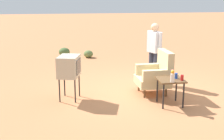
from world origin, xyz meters
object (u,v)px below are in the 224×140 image
(tv_on_stand, at_px, (69,67))
(soda_can_red, at_px, (182,78))
(person_standing, at_px, (154,49))
(armchair, at_px, (156,74))
(side_table, at_px, (170,83))
(soda_can_blue, at_px, (176,76))
(flower_vase, at_px, (173,75))

(tv_on_stand, relative_size, soda_can_red, 8.44)
(tv_on_stand, height_order, person_standing, person_standing)
(armchair, bearing_deg, person_standing, 168.39)
(armchair, height_order, side_table, armchair)
(armchair, distance_m, soda_can_blue, 0.82)
(tv_on_stand, height_order, soda_can_red, tv_on_stand)
(armchair, bearing_deg, soda_can_blue, 15.16)
(armchair, relative_size, tv_on_stand, 1.03)
(soda_can_blue, height_order, flower_vase, flower_vase)
(armchair, relative_size, soda_can_blue, 8.69)
(tv_on_stand, distance_m, soda_can_blue, 2.42)
(soda_can_red, relative_size, flower_vase, 0.46)
(person_standing, distance_m, soda_can_red, 1.86)
(side_table, bearing_deg, flower_vase, -11.21)
(armchair, bearing_deg, side_table, 5.58)
(side_table, relative_size, soda_can_blue, 4.83)
(tv_on_stand, relative_size, soda_can_blue, 8.44)
(soda_can_red, bearing_deg, armchair, -163.02)
(flower_vase, bearing_deg, side_table, 168.79)
(flower_vase, bearing_deg, person_standing, 175.54)
(armchair, relative_size, person_standing, 0.65)
(armchair, xyz_separation_m, tv_on_stand, (0.11, -2.11, 0.28))
(side_table, distance_m, tv_on_stand, 2.31)
(side_table, height_order, soda_can_red, soda_can_red)
(soda_can_blue, bearing_deg, person_standing, -179.10)
(side_table, relative_size, soda_can_red, 4.83)
(soda_can_blue, distance_m, flower_vase, 0.33)
(person_standing, bearing_deg, flower_vase, -4.46)
(person_standing, bearing_deg, soda_can_blue, 0.90)
(soda_can_red, bearing_deg, person_standing, -176.84)
(tv_on_stand, relative_size, person_standing, 0.63)
(person_standing, xyz_separation_m, soda_can_red, (1.83, 0.10, -0.29))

